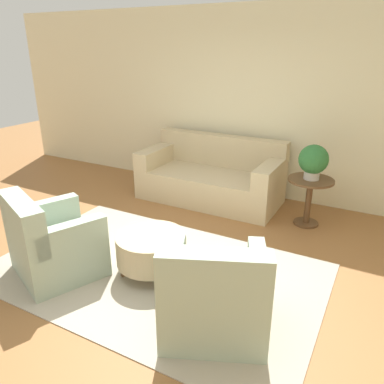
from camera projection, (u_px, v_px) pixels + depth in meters
The scene contains 9 objects.
ground_plane at pixel (155, 272), 3.94m from camera, with size 16.00×16.00×0.00m, color #996638.
wall_back at pixel (251, 104), 5.67m from camera, with size 9.35×0.12×2.80m.
rug at pixel (155, 272), 3.94m from camera, with size 3.39×2.14×0.01m.
couch at pixel (211, 178), 5.73m from camera, with size 2.11×0.98×0.94m.
armchair_left at pixel (52, 244), 3.81m from camera, with size 1.07×1.03×0.88m.
armchair_right at pixel (214, 297), 3.01m from camera, with size 1.07×1.03×0.88m.
ottoman_table at pixel (151, 248), 3.85m from camera, with size 0.72×0.72×0.43m.
side_table at pixel (309, 193), 4.85m from camera, with size 0.58×0.58×0.64m.
potted_plant_on_side_table at pixel (313, 160), 4.69m from camera, with size 0.37×0.37×0.45m.
Camera 1 is at (1.94, -2.77, 2.23)m, focal length 35.00 mm.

